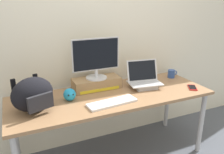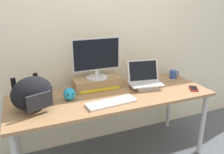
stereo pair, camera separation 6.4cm
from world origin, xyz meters
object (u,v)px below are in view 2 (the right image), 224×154
Objects in this scene: messenger_backpack at (32,93)px; cell_phone at (194,88)px; toner_box_yellow at (97,83)px; coffee_mug at (173,74)px; open_laptop at (145,82)px; plush_toy at (69,94)px; desktop_monitor at (97,58)px; external_keyboard at (111,102)px.

cell_phone is at bearing -25.35° from messenger_backpack.
coffee_mug is (0.93, -0.03, -0.01)m from toner_box_yellow.
open_laptop is 0.51m from cell_phone.
cell_phone is at bearing -10.18° from plush_toy.
plush_toy is at bearing -152.13° from desktop_monitor.
toner_box_yellow is 0.40m from external_keyboard.
coffee_mug is at bearing 6.45° from plush_toy.
messenger_backpack reaches higher than coffee_mug.
coffee_mug is 1.08× the size of plush_toy.
toner_box_yellow is 0.93m from coffee_mug.
toner_box_yellow is at bearing 84.85° from external_keyboard.
plush_toy reaches higher than cell_phone.
open_laptop reaches higher than toner_box_yellow.
toner_box_yellow is 0.50m from open_laptop.
external_keyboard is 0.68m from messenger_backpack.
messenger_backpack is at bearing -172.35° from coffee_mug.
desktop_monitor is 1.05m from cell_phone.
external_keyboard is 2.74× the size of cell_phone.
toner_box_yellow is at bearing -171.26° from cell_phone.
desktop_monitor is at bearing 84.85° from external_keyboard.
messenger_backpack is at bearing 161.64° from external_keyboard.
desktop_monitor is 0.51m from external_keyboard.
desktop_monitor is (-0.00, -0.00, 0.27)m from toner_box_yellow.
messenger_backpack is (-0.65, 0.15, 0.13)m from external_keyboard.
toner_box_yellow is 1.33× the size of open_laptop.
coffee_mug is (0.93, -0.03, -0.28)m from desktop_monitor.
cell_phone is at bearing -19.03° from open_laptop.
toner_box_yellow is 1.00× the size of desktop_monitor.
desktop_monitor reaches higher than toner_box_yellow.
coffee_mug is at bearing 24.70° from open_laptop.
cell_phone is at bearing -23.30° from desktop_monitor.
messenger_backpack is (-0.65, -0.24, 0.09)m from toner_box_yellow.
plush_toy is (-0.33, -0.17, 0.00)m from toner_box_yellow.
cell_phone is (0.45, -0.23, -0.05)m from open_laptop.
messenger_backpack reaches higher than external_keyboard.
messenger_backpack is (-0.65, -0.24, -0.18)m from desktop_monitor.
coffee_mug is 0.37m from cell_phone.
plush_toy is (-0.33, 0.22, 0.05)m from external_keyboard.
plush_toy is at bearing -158.04° from cell_phone.
cell_phone is 1.49× the size of plush_toy.
external_keyboard reaches higher than cell_phone.
toner_box_yellow is 0.70m from messenger_backpack.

